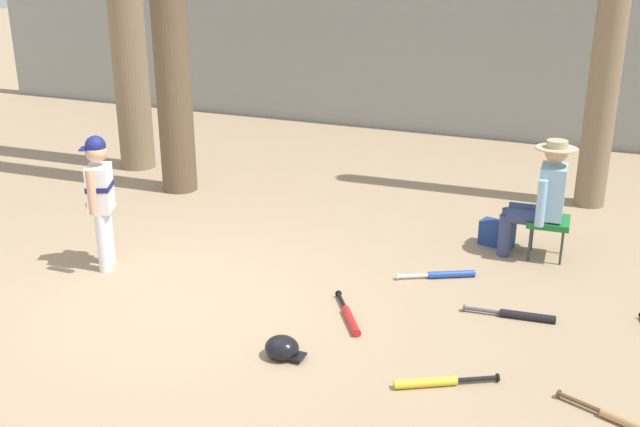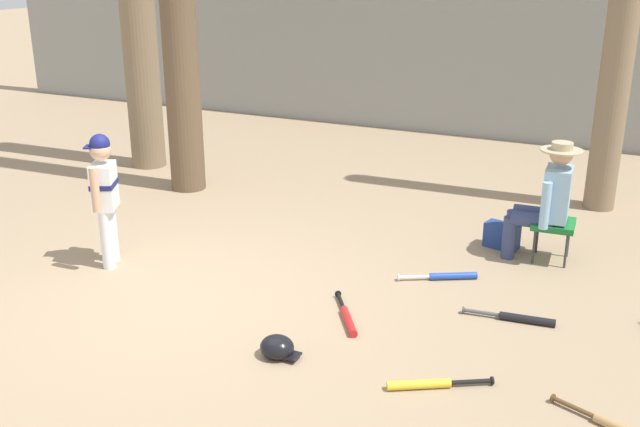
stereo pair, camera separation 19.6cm
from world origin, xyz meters
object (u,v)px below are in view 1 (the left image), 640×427
(folding_stool, at_px, (548,223))
(bat_wood_tan, at_px, (626,422))
(batting_helmet_black, at_px, (282,348))
(bat_black_composite, at_px, (520,315))
(bat_blue_youth, at_px, (445,274))
(bat_yellow_trainer, at_px, (434,382))
(young_ballplayer, at_px, (100,194))
(seated_spectator, at_px, (541,195))
(handbag_beside_stool, at_px, (497,234))
(bat_red_barrel, at_px, (350,317))

(folding_stool, height_order, bat_wood_tan, folding_stool)
(batting_helmet_black, bearing_deg, bat_black_composite, 41.31)
(bat_blue_youth, bearing_deg, bat_yellow_trainer, -77.75)
(bat_wood_tan, bearing_deg, bat_yellow_trainer, -177.95)
(bat_blue_youth, bearing_deg, young_ballplayer, -160.91)
(folding_stool, distance_m, bat_blue_youth, 1.24)
(seated_spectator, relative_size, handbag_beside_stool, 3.53)
(folding_stool, relative_size, seated_spectator, 0.35)
(young_ballplayer, distance_m, folding_stool, 4.35)
(seated_spectator, xyz_separation_m, bat_blue_youth, (-0.69, -0.89, -0.61))
(handbag_beside_stool, distance_m, bat_blue_youth, 1.05)
(bat_black_composite, height_order, bat_yellow_trainer, same)
(bat_blue_youth, bearing_deg, bat_black_composite, -35.34)
(bat_yellow_trainer, bearing_deg, seated_spectator, 83.85)
(bat_yellow_trainer, bearing_deg, handbag_beside_stool, 92.41)
(bat_black_composite, xyz_separation_m, bat_red_barrel, (-1.29, -0.61, 0.00))
(bat_blue_youth, distance_m, batting_helmet_black, 2.05)
(folding_stool, bearing_deg, bat_black_composite, -90.28)
(bat_red_barrel, distance_m, bat_yellow_trainer, 1.12)
(folding_stool, xyz_separation_m, bat_black_composite, (-0.01, -1.45, -0.33))
(young_ballplayer, xyz_separation_m, bat_black_composite, (3.86, 0.51, -0.71))
(bat_wood_tan, xyz_separation_m, bat_red_barrel, (-2.16, 0.62, 0.00))
(young_ballplayer, relative_size, bat_yellow_trainer, 1.91)
(folding_stool, relative_size, batting_helmet_black, 1.36)
(bat_black_composite, bearing_deg, bat_blue_youth, 144.66)
(young_ballplayer, height_order, bat_black_composite, young_ballplayer)
(bat_yellow_trainer, height_order, batting_helmet_black, batting_helmet_black)
(handbag_beside_stool, height_order, bat_red_barrel, handbag_beside_stool)
(handbag_beside_stool, xyz_separation_m, bat_black_composite, (0.50, -1.57, -0.10))
(batting_helmet_black, bearing_deg, young_ballplayer, 160.18)
(bat_wood_tan, distance_m, batting_helmet_black, 2.41)
(bat_red_barrel, xyz_separation_m, bat_blue_youth, (0.51, 1.16, 0.00))
(bat_black_composite, height_order, bat_blue_youth, same)
(bat_black_composite, bearing_deg, batting_helmet_black, -138.69)
(folding_stool, height_order, bat_black_composite, folding_stool)
(young_ballplayer, bearing_deg, bat_black_composite, 7.57)
(bat_blue_youth, bearing_deg, handbag_beside_stool, 74.71)
(bat_blue_youth, relative_size, batting_helmet_black, 2.18)
(handbag_beside_stool, xyz_separation_m, bat_yellow_trainer, (0.12, -2.84, -0.10))
(folding_stool, bearing_deg, bat_red_barrel, -122.12)
(folding_stool, distance_m, seated_spectator, 0.29)
(bat_black_composite, bearing_deg, bat_wood_tan, -54.67)
(bat_wood_tan, distance_m, bat_black_composite, 1.51)
(bat_red_barrel, bearing_deg, bat_yellow_trainer, -36.29)
(young_ballplayer, height_order, bat_yellow_trainer, young_ballplayer)
(bat_yellow_trainer, relative_size, bat_blue_youth, 1.00)
(folding_stool, bearing_deg, bat_yellow_trainer, -98.17)
(seated_spectator, bearing_deg, bat_yellow_trainer, -96.15)
(bat_yellow_trainer, xyz_separation_m, bat_blue_youth, (-0.40, 1.83, 0.00))
(folding_stool, distance_m, bat_red_barrel, 2.45)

